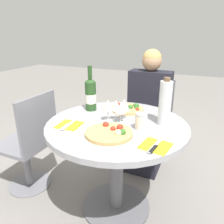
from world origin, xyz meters
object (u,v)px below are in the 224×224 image
seated_diner (147,118)px  chair_empty_side (30,145)px  dining_table (117,144)px  tall_carafe (165,103)px  chair_behind_diner (150,122)px  pizza_large (110,132)px  wine_bottle (91,94)px

seated_diner → chair_empty_side: seated_diner is taller
dining_table → tall_carafe: 0.44m
chair_behind_diner → tall_carafe: size_ratio=2.71×
chair_behind_diner → dining_table: bearing=87.7°
chair_empty_side → pizza_large: size_ratio=2.96×
chair_behind_diner → pizza_large: (-0.00, -0.98, 0.32)m
dining_table → tall_carafe: tall_carafe is taller
tall_carafe → chair_behind_diner: bearing=110.2°
chair_empty_side → pizza_large: (0.78, -0.11, 0.32)m
dining_table → seated_diner: seated_diner is taller
dining_table → seated_diner: (0.03, 0.67, -0.04)m
chair_behind_diner → wine_bottle: size_ratio=2.47×
pizza_large → dining_table: bearing=99.6°
seated_diner → tall_carafe: (0.26, -0.56, 0.35)m
dining_table → chair_behind_diner: bearing=87.7°
wine_bottle → chair_behind_diner: bearing=63.6°
wine_bottle → tall_carafe: wine_bottle is taller
dining_table → pizza_large: (0.03, -0.18, 0.18)m
chair_empty_side → tall_carafe: tall_carafe is taller
pizza_large → tall_carafe: size_ratio=0.91×
seated_diner → pizza_large: (-0.00, -0.84, 0.22)m
chair_behind_diner → seated_diner: bearing=90.0°
wine_bottle → pizza_large: bearing=-47.0°
chair_behind_diner → tall_carafe: bearing=110.2°
seated_diner → chair_empty_side: (-0.78, -0.73, -0.10)m
seated_diner → wine_bottle: (-0.32, -0.51, 0.33)m
pizza_large → wine_bottle: (-0.32, 0.34, 0.11)m
seated_diner → wine_bottle: bearing=57.8°
chair_behind_diner → seated_diner: (-0.00, -0.14, 0.10)m
dining_table → chair_behind_diner: size_ratio=1.12×
dining_table → seated_diner: 0.67m
seated_diner → tall_carafe: size_ratio=3.67×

